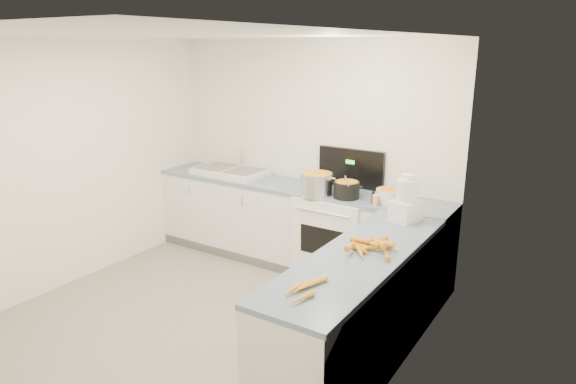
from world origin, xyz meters
The scene contains 19 objects.
floor centered at (0.00, 0.00, 0.00)m, with size 3.50×4.00×0.00m, color gray, non-canonical shape.
ceiling centered at (0.00, 0.00, 2.50)m, with size 3.50×4.00×0.00m, color white, non-canonical shape.
wall_back centered at (0.00, 2.00, 1.25)m, with size 3.50×2.50×0.00m, color white, non-canonical shape.
wall_left centered at (-1.75, 0.00, 1.25)m, with size 4.00×2.50×0.00m, color white, non-canonical shape.
wall_right centered at (1.75, 0.00, 1.25)m, with size 4.00×2.50×0.00m, color white, non-canonical shape.
counter_back centered at (0.00, 1.70, 0.47)m, with size 3.50×0.62×0.94m.
counter_right centered at (1.45, 0.30, 0.47)m, with size 0.62×2.20×0.94m.
stove centered at (0.55, 1.69, 0.47)m, with size 0.76×0.65×1.36m.
sink centered at (-0.90, 1.70, 0.98)m, with size 0.86×0.52×0.31m.
steel_pot centered at (0.39, 1.51, 1.04)m, with size 0.34×0.34×0.25m, color silver.
black_pot centered at (0.70, 1.56, 1.01)m, with size 0.26×0.26×0.19m, color black.
wooden_spoon centered at (0.70, 1.56, 1.12)m, with size 0.02×0.02×0.38m, color #AD7A47.
mixing_bowl centered at (1.14, 1.66, 1.01)m, with size 0.28×0.28×0.13m, color white.
extract_bottle centered at (1.01, 1.52, 0.99)m, with size 0.04×0.04×0.10m, color #593319.
spice_jar centered at (1.06, 1.48, 0.99)m, with size 0.05×0.05×0.09m, color #E5B266.
food_processor centered at (1.45, 1.22, 1.12)m, with size 0.27×0.30×0.42m.
carrot_pile centered at (1.46, 0.43, 0.98)m, with size 0.39×0.46×0.09m.
peeled_carrots centered at (1.40, -0.43, 0.96)m, with size 0.17×0.43×0.04m.
peelings centered at (-1.09, 1.72, 1.02)m, with size 0.23×0.24×0.01m.
Camera 1 is at (2.89, -2.94, 2.42)m, focal length 32.00 mm.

